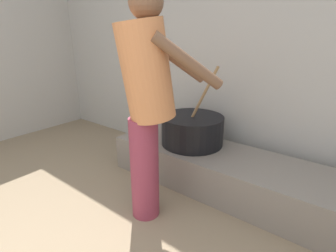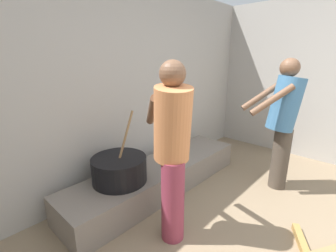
% 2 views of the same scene
% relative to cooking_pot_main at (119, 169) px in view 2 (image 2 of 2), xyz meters
% --- Properties ---
extents(block_enclosure_rear, '(5.56, 0.20, 2.41)m').
position_rel_cooking_pot_main_xyz_m(block_enclosure_rear, '(0.23, 0.49, 0.75)').
color(block_enclosure_rear, '#ADA8A0').
rests_on(block_enclosure_rear, ground_plane).
extents(hearth_ledge, '(2.42, 0.60, 0.32)m').
position_rel_cooking_pot_main_xyz_m(hearth_ledge, '(0.54, -0.03, -0.29)').
color(hearth_ledge, slate).
rests_on(hearth_ledge, ground_plane).
extents(cooking_pot_main, '(0.56, 0.56, 0.71)m').
position_rel_cooking_pot_main_xyz_m(cooking_pot_main, '(0.00, 0.00, 0.00)').
color(cooking_pot_main, black).
rests_on(cooking_pot_main, hearth_ledge).
extents(cook_in_orange_shirt, '(0.64, 0.71, 1.54)m').
position_rel_cooking_pot_main_xyz_m(cook_in_orange_shirt, '(0.07, -0.67, 0.43)').
color(cook_in_orange_shirt, '#8C3347').
rests_on(cook_in_orange_shirt, ground_plane).
extents(cook_in_blue_shirt, '(0.69, 0.68, 1.55)m').
position_rel_cooking_pot_main_xyz_m(cook_in_blue_shirt, '(1.56, -1.05, 0.43)').
color(cook_in_blue_shirt, '#4C4238').
rests_on(cook_in_blue_shirt, ground_plane).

